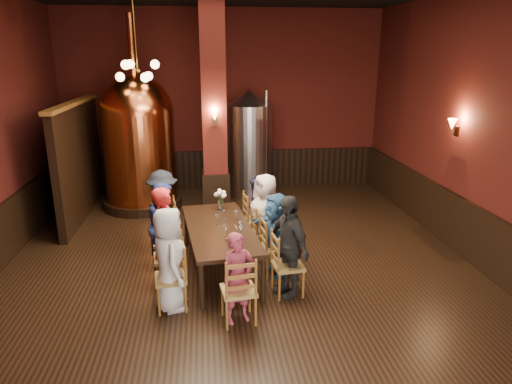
{
  "coord_description": "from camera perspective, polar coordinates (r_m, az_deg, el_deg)",
  "views": [
    {
      "loc": [
        -0.52,
        -6.72,
        3.44
      ],
      "look_at": [
        0.27,
        0.2,
        1.31
      ],
      "focal_mm": 32.0,
      "sensor_mm": 36.0,
      "label": 1
    }
  ],
  "objects": [
    {
      "name": "wine_glass_3",
      "position": [
        7.0,
        -1.9,
        -4.87
      ],
      "size": [
        0.07,
        0.07,
        0.17
      ],
      "primitive_type": null,
      "color": "white",
      "rests_on": "dining_table"
    },
    {
      "name": "wine_glass_2",
      "position": [
        7.67,
        -4.02,
        -2.9
      ],
      "size": [
        0.07,
        0.07,
        0.17
      ],
      "primitive_type": null,
      "color": "white",
      "rests_on": "dining_table"
    },
    {
      "name": "person_8",
      "position": [
        6.05,
        -2.23,
        -10.74
      ],
      "size": [
        0.54,
        0.45,
        1.25
      ],
      "primitive_type": "imported",
      "rotation": [
        0.0,
        0.0,
        6.66
      ],
      "color": "maroon",
      "rests_on": "ground"
    },
    {
      "name": "chair_4",
      "position": [
        6.79,
        4.0,
        -9.09
      ],
      "size": [
        0.51,
        0.51,
        0.92
      ],
      "primitive_type": null,
      "rotation": [
        0.0,
        0.0,
        1.69
      ],
      "color": "brown",
      "rests_on": "ground"
    },
    {
      "name": "wine_glass_0",
      "position": [
        7.17,
        -1.92,
        -4.33
      ],
      "size": [
        0.07,
        0.07,
        0.17
      ],
      "primitive_type": null,
      "color": "white",
      "rests_on": "dining_table"
    },
    {
      "name": "chair_7",
      "position": [
        8.56,
        0.03,
        -3.37
      ],
      "size": [
        0.51,
        0.51,
        0.92
      ],
      "primitive_type": null,
      "rotation": [
        0.0,
        0.0,
        1.69
      ],
      "color": "brown",
      "rests_on": "ground"
    },
    {
      "name": "wine_glass_5",
      "position": [
        7.48,
        -4.87,
        -3.45
      ],
      "size": [
        0.07,
        0.07,
        0.17
      ],
      "primitive_type": null,
      "color": "white",
      "rests_on": "dining_table"
    },
    {
      "name": "sconce_column",
      "position": [
        9.31,
        -5.21,
        9.27
      ],
      "size": [
        0.2,
        0.2,
        0.36
      ],
      "primitive_type": null,
      "rotation": [
        0.0,
        0.0,
        3.14
      ],
      "color": "black",
      "rests_on": "column"
    },
    {
      "name": "rose_vase",
      "position": [
        8.12,
        -4.45,
        -0.55
      ],
      "size": [
        0.22,
        0.22,
        0.38
      ],
      "color": "white",
      "rests_on": "dining_table"
    },
    {
      "name": "chair_3",
      "position": [
        8.36,
        -11.41,
        -4.24
      ],
      "size": [
        0.51,
        0.51,
        0.92
      ],
      "primitive_type": null,
      "rotation": [
        0.0,
        0.0,
        -1.45
      ],
      "color": "brown",
      "rests_on": "ground"
    },
    {
      "name": "chair_5",
      "position": [
        7.37,
        2.45,
        -6.87
      ],
      "size": [
        0.51,
        0.51,
        0.92
      ],
      "primitive_type": null,
      "rotation": [
        0.0,
        0.0,
        1.69
      ],
      "color": "brown",
      "rests_on": "ground"
    },
    {
      "name": "pendant_cluster",
      "position": [
        9.71,
        -14.59,
        14.47
      ],
      "size": [
        0.9,
        0.9,
        1.7
      ],
      "primitive_type": null,
      "color": "#A57226",
      "rests_on": "room"
    },
    {
      "name": "dining_table",
      "position": [
        7.41,
        -4.59,
        -4.86
      ],
      "size": [
        1.28,
        2.5,
        0.75
      ],
      "rotation": [
        0.0,
        0.0,
        0.12
      ],
      "color": "black",
      "rests_on": "ground"
    },
    {
      "name": "person_2",
      "position": [
        7.64,
        -11.31,
        -4.14
      ],
      "size": [
        0.39,
        0.73,
        1.46
      ],
      "primitive_type": "imported",
      "rotation": [
        0.0,
        0.0,
        1.51
      ],
      "color": "navy",
      "rests_on": "ground"
    },
    {
      "name": "wainscot_right",
      "position": [
        8.6,
        25.47,
        -4.74
      ],
      "size": [
        0.08,
        9.9,
        1.0
      ],
      "primitive_type": "cube",
      "color": "black",
      "rests_on": "ground"
    },
    {
      "name": "person_1",
      "position": [
        7.0,
        -11.09,
        -5.61
      ],
      "size": [
        0.39,
        0.59,
        1.57
      ],
      "primitive_type": "imported",
      "rotation": [
        0.0,
        0.0,
        1.54
      ],
      "color": "red",
      "rests_on": "ground"
    },
    {
      "name": "person_3",
      "position": [
        8.26,
        -11.53,
        -2.39
      ],
      "size": [
        0.69,
        1.03,
        1.49
      ],
      "primitive_type": "imported",
      "rotation": [
        0.0,
        0.0,
        1.71
      ],
      "color": "black",
      "rests_on": "ground"
    },
    {
      "name": "wine_glass_4",
      "position": [
        6.89,
        -3.78,
        -5.26
      ],
      "size": [
        0.07,
        0.07,
        0.17
      ],
      "primitive_type": null,
      "color": "white",
      "rests_on": "dining_table"
    },
    {
      "name": "person_6",
      "position": [
        7.85,
        1.17,
        -3.05
      ],
      "size": [
        0.73,
        0.86,
        1.5
      ],
      "primitive_type": "imported",
      "rotation": [
        0.0,
        0.0,
        5.13
      ],
      "color": "silver",
      "rests_on": "ground"
    },
    {
      "name": "chair_1",
      "position": [
        7.13,
        -10.95,
        -8.04
      ],
      "size": [
        0.51,
        0.51,
        0.92
      ],
      "primitive_type": null,
      "rotation": [
        0.0,
        0.0,
        -1.45
      ],
      "color": "brown",
      "rests_on": "ground"
    },
    {
      "name": "partition",
      "position": [
        10.52,
        -21.19,
        3.54
      ],
      "size": [
        0.22,
        3.5,
        2.4
      ],
      "primitive_type": "cube",
      "color": "black",
      "rests_on": "ground"
    },
    {
      "name": "person_5",
      "position": [
        7.28,
        2.47,
        -5.28
      ],
      "size": [
        0.67,
        1.32,
        1.36
      ],
      "primitive_type": "imported",
      "rotation": [
        0.0,
        0.0,
        4.94
      ],
      "color": "#2D5B88",
      "rests_on": "ground"
    },
    {
      "name": "chair_2",
      "position": [
        7.74,
        -11.2,
        -6.01
      ],
      "size": [
        0.51,
        0.51,
        0.92
      ],
      "primitive_type": null,
      "rotation": [
        0.0,
        0.0,
        -1.45
      ],
      "color": "brown",
      "rests_on": "ground"
    },
    {
      "name": "sconce_wall",
      "position": [
        8.81,
        23.85,
        7.47
      ],
      "size": [
        0.2,
        0.2,
        0.36
      ],
      "primitive_type": null,
      "rotation": [
        0.0,
        0.0,
        1.57
      ],
      "color": "black",
      "rests_on": "room"
    },
    {
      "name": "person_7",
      "position": [
        8.51,
        0.03,
        -2.29
      ],
      "size": [
        0.33,
        0.63,
        1.26
      ],
      "primitive_type": "imported",
      "rotation": [
        0.0,
        0.0,
        4.76
      ],
      "color": "black",
      "rests_on": "ground"
    },
    {
      "name": "wainscot_back",
      "position": [
        12.06,
        -3.89,
        2.85
      ],
      "size": [
        7.9,
        0.08,
        1.0
      ],
      "primitive_type": "cube",
      "color": "black",
      "rests_on": "ground"
    },
    {
      "name": "column",
      "position": [
        9.6,
        -5.26,
        9.81
      ],
      "size": [
        0.58,
        0.58,
        4.5
      ],
      "primitive_type": "cube",
      "color": "#43120E",
      "rests_on": "ground"
    },
    {
      "name": "copper_kettle",
      "position": [
        10.65,
        -14.43,
        6.22
      ],
      "size": [
        1.85,
        1.85,
        4.24
      ],
      "rotation": [
        0.0,
        0.0,
        -0.18
      ],
      "color": "black",
      "rests_on": "ground"
    },
    {
      "name": "chair_6",
      "position": [
        7.96,
        1.15,
        -5.0
      ],
      "size": [
        0.51,
        0.51,
        0.92
      ],
      "primitive_type": null,
      "rotation": [
        0.0,
        0.0,
        1.69
      ],
      "color": "brown",
      "rests_on": "ground"
    },
    {
      "name": "wine_glass_1",
      "position": [
        7.64,
        -2.57,
        -2.96
      ],
      "size": [
        0.07,
        0.07,
        0.17
      ],
      "primitive_type": null,
      "color": "white",
      "rests_on": "dining_table"
    },
    {
      "name": "steel_vessel",
      "position": [
        11.18,
        -0.83,
        6.01
      ],
      "size": [
        1.17,
        1.17,
        2.62
      ],
      "rotation": [
        0.0,
        0.0,
        -0.09
      ],
      "color": "#B2B2B7",
      "rests_on": "ground"
    },
    {
      "name": "person_4",
      "position": [
        6.66,
        4.06,
        -6.72
      ],
      "size": [
        0.7,
        0.97,
        1.53
      ],
      "primitive_type": "imported",
      "rotation": [
        0.0,
        0.0,
        5.12
      ],
      "color": "black",
      "rests_on": "ground"
    },
    {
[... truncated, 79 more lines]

